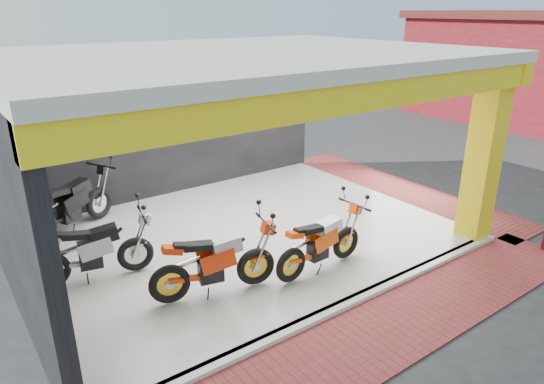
# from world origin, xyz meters

# --- Properties ---
(ground) EXTENTS (80.00, 80.00, 0.00)m
(ground) POSITION_xyz_m (0.00, 0.00, 0.00)
(ground) COLOR #2D2D30
(ground) RESTS_ON ground
(showroom_floor) EXTENTS (8.00, 6.00, 0.10)m
(showroom_floor) POSITION_xyz_m (0.00, 2.00, 0.05)
(showroom_floor) COLOR silver
(showroom_floor) RESTS_ON ground
(showroom_ceiling) EXTENTS (8.40, 6.40, 0.20)m
(showroom_ceiling) POSITION_xyz_m (0.00, 2.00, 3.60)
(showroom_ceiling) COLOR beige
(showroom_ceiling) RESTS_ON corner_column
(back_wall) EXTENTS (8.20, 0.20, 3.50)m
(back_wall) POSITION_xyz_m (0.00, 5.10, 1.75)
(back_wall) COLOR black
(back_wall) RESTS_ON ground
(left_wall) EXTENTS (0.20, 6.20, 3.50)m
(left_wall) POSITION_xyz_m (-4.10, 2.00, 1.75)
(left_wall) COLOR black
(left_wall) RESTS_ON ground
(corner_column) EXTENTS (0.50, 0.50, 3.50)m
(corner_column) POSITION_xyz_m (3.75, -0.75, 1.75)
(corner_column) COLOR yellow
(corner_column) RESTS_ON ground
(header_beam_front) EXTENTS (8.40, 0.30, 0.40)m
(header_beam_front) POSITION_xyz_m (0.00, -1.00, 3.30)
(header_beam_front) COLOR yellow
(header_beam_front) RESTS_ON corner_column
(header_beam_right) EXTENTS (0.30, 6.40, 0.40)m
(header_beam_right) POSITION_xyz_m (4.00, 2.00, 3.30)
(header_beam_right) COLOR yellow
(header_beam_right) RESTS_ON corner_column
(floor_kerb) EXTENTS (8.00, 0.20, 0.10)m
(floor_kerb) POSITION_xyz_m (0.00, -1.02, 0.05)
(floor_kerb) COLOR silver
(floor_kerb) RESTS_ON ground
(paver_front) EXTENTS (9.00, 1.40, 0.03)m
(paver_front) POSITION_xyz_m (0.00, -1.80, 0.01)
(paver_front) COLOR #983331
(paver_front) RESTS_ON ground
(paver_right) EXTENTS (1.40, 7.00, 0.03)m
(paver_right) POSITION_xyz_m (4.80, 2.00, 0.01)
(paver_right) COLOR #983331
(paver_right) RESTS_ON ground
(moto_hero) EXTENTS (2.06, 0.84, 1.24)m
(moto_hero) POSITION_xyz_m (0.93, 0.01, 0.72)
(moto_hero) COLOR #FA500A
(moto_hero) RESTS_ON showroom_floor
(moto_row_a) EXTENTS (2.29, 1.29, 1.32)m
(moto_row_a) POSITION_xyz_m (-0.90, 0.22, 0.76)
(moto_row_a) COLOR red
(moto_row_a) RESTS_ON showroom_floor
(moto_row_b) EXTENTS (2.19, 1.18, 1.27)m
(moto_row_b) POSITION_xyz_m (-2.32, 1.81, 0.73)
(moto_row_b) COLOR #B0B3B8
(moto_row_b) RESTS_ON showroom_floor
(moto_row_d) EXTENTS (2.41, 1.79, 1.39)m
(moto_row_d) POSITION_xyz_m (-2.10, 4.44, 0.79)
(moto_row_d) COLOR black
(moto_row_d) RESTS_ON showroom_floor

